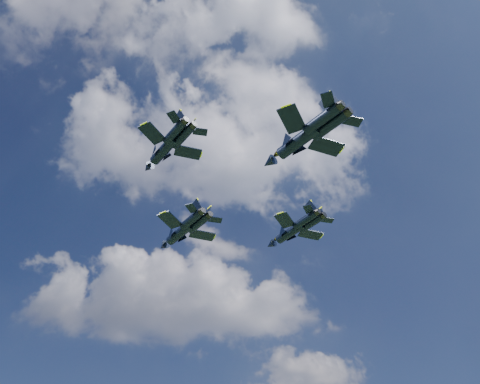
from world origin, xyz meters
The scene contains 4 objects.
jet_lead centered at (-5.91, 8.07, 57.00)m, with size 13.74×15.20×3.95m.
jet_left centered at (-6.83, -11.53, 59.64)m, with size 12.26×14.11×3.61m.
jet_right centered at (15.59, 8.63, 57.54)m, with size 13.11×14.40×3.75m.
jet_slot centered at (14.92, -14.94, 57.94)m, with size 15.58×16.24×4.33m.
Camera 1 is at (6.16, -65.52, 3.07)m, focal length 35.00 mm.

